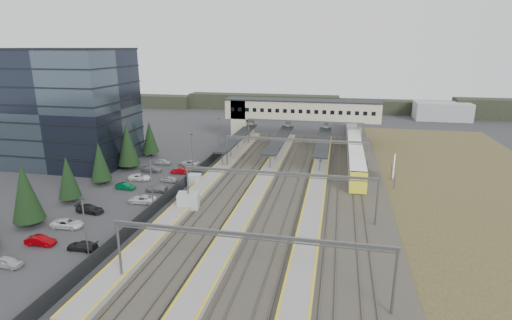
% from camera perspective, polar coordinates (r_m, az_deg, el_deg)
% --- Properties ---
extents(ground, '(220.00, 220.00, 0.00)m').
position_cam_1_polar(ground, '(69.98, -5.66, -4.74)').
color(ground, '#2B2B2D').
rests_on(ground, ground).
extents(office_building, '(24.30, 18.30, 24.30)m').
position_cam_1_polar(office_building, '(93.93, -25.17, 6.85)').
color(office_building, '#36424F').
rests_on(office_building, ground).
extents(conifer_row, '(4.42, 49.82, 9.50)m').
position_cam_1_polar(conifer_row, '(74.70, -23.01, -0.72)').
color(conifer_row, black).
rests_on(conifer_row, ground).
extents(car_park, '(10.68, 44.45, 1.29)m').
position_cam_1_polar(car_park, '(71.70, -17.30, -4.37)').
color(car_park, '#B0B1B5').
rests_on(car_park, ground).
extents(lampposts, '(0.50, 53.25, 8.07)m').
position_cam_1_polar(lampposts, '(72.41, -11.52, -0.65)').
color(lampposts, slate).
rests_on(lampposts, ground).
extents(fence, '(0.08, 90.00, 2.00)m').
position_cam_1_polar(fence, '(76.15, -9.24, -2.34)').
color(fence, '#26282B').
rests_on(fence, ground).
extents(relay_cabin_near, '(3.65, 2.99, 2.69)m').
position_cam_1_polar(relay_cabin_near, '(63.39, -9.63, -5.84)').
color(relay_cabin_near, '#9A9EA0').
rests_on(relay_cabin_near, ground).
extents(relay_cabin_far, '(2.51, 2.17, 2.11)m').
position_cam_1_polar(relay_cabin_far, '(74.01, -8.80, -2.82)').
color(relay_cabin_far, '#9A9EA0').
rests_on(relay_cabin_far, ground).
extents(rail_corridor, '(34.00, 90.00, 0.92)m').
position_cam_1_polar(rail_corridor, '(72.41, 2.60, -3.70)').
color(rail_corridor, '#38352C').
rests_on(rail_corridor, ground).
extents(canopies, '(23.10, 30.00, 3.28)m').
position_cam_1_polar(canopies, '(92.64, 3.40, 3.01)').
color(canopies, black).
rests_on(canopies, ground).
extents(footbridge, '(40.40, 6.40, 11.20)m').
position_cam_1_polar(footbridge, '(106.39, 5.02, 6.87)').
color(footbridge, '#B1A88B').
rests_on(footbridge, ground).
extents(gantries, '(28.40, 62.28, 7.17)m').
position_cam_1_polar(gantries, '(68.43, 4.59, 0.10)').
color(gantries, slate).
rests_on(gantries, ground).
extents(train, '(3.01, 62.82, 3.78)m').
position_cam_1_polar(train, '(100.02, 13.76, 2.51)').
color(train, white).
rests_on(train, ground).
extents(billboard, '(1.05, 5.98, 5.12)m').
position_cam_1_polar(billboard, '(77.19, 19.11, -0.88)').
color(billboard, slate).
rests_on(billboard, ground).
extents(scrub_east, '(34.00, 120.00, 0.06)m').
position_cam_1_polar(scrub_east, '(75.92, 30.34, -5.24)').
color(scrub_east, '#403B21').
rests_on(scrub_east, ground).
extents(treeline_far, '(170.00, 19.00, 7.00)m').
position_cam_1_polar(treeline_far, '(156.18, 13.17, 7.57)').
color(treeline_far, black).
rests_on(treeline_far, ground).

